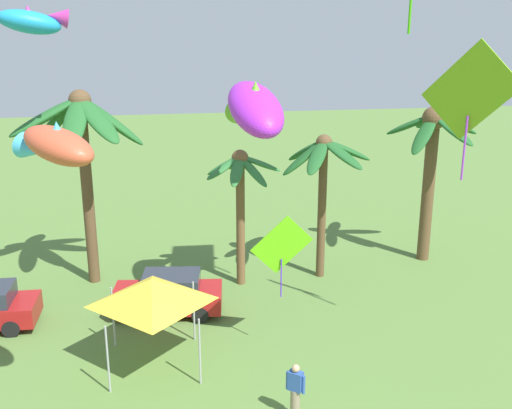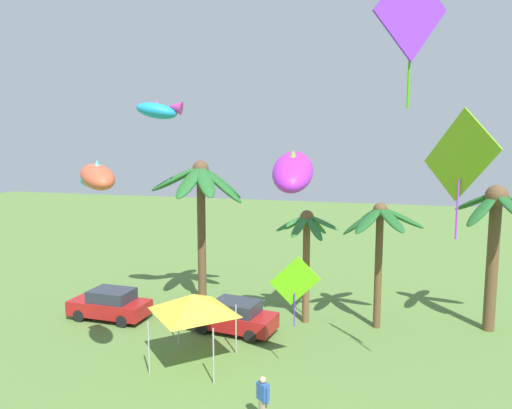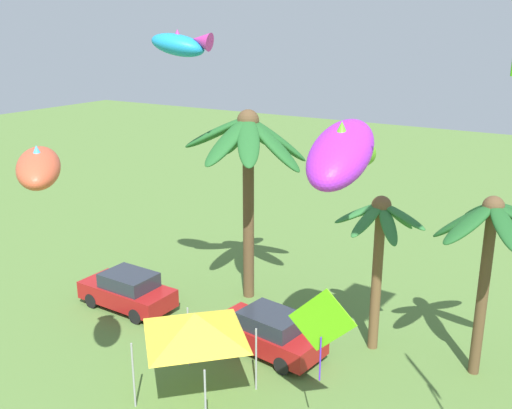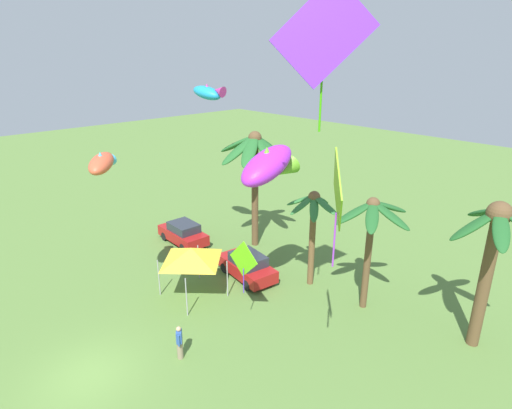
{
  "view_description": "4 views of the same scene",
  "coord_description": "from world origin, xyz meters",
  "px_view_note": "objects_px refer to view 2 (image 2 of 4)",
  "views": [
    {
      "loc": [
        -1.69,
        -10.24,
        10.22
      ],
      "look_at": [
        1.02,
        6.24,
        5.16
      ],
      "focal_mm": 42.6,
      "sensor_mm": 36.0,
      "label": 1
    },
    {
      "loc": [
        5.18,
        -9.97,
        8.71
      ],
      "look_at": [
        0.23,
        7.5,
        6.35
      ],
      "focal_mm": 33.49,
      "sensor_mm": 36.0,
      "label": 2
    },
    {
      "loc": [
        7.47,
        -5.42,
        10.77
      ],
      "look_at": [
        0.36,
        6.13,
        6.65
      ],
      "focal_mm": 41.12,
      "sensor_mm": 36.0,
      "label": 3
    },
    {
      "loc": [
        14.59,
        -4.28,
        12.43
      ],
      "look_at": [
        1.83,
        7.63,
        6.05
      ],
      "focal_mm": 29.44,
      "sensor_mm": 36.0,
      "label": 4
    }
  ],
  "objects_px": {
    "kite_fish_2": "(293,172)",
    "festival_tent": "(194,303)",
    "kite_fish_0": "(159,110)",
    "kite_fish_1": "(97,177)",
    "palm_tree_0": "(201,191)",
    "palm_tree_3": "(380,229)",
    "palm_tree_2": "(307,238)",
    "kite_diamond_4": "(411,13)",
    "parked_car_1": "(110,304)",
    "kite_diamond_5": "(460,158)",
    "parked_car_0": "(234,317)",
    "spectator_0": "(263,400)",
    "kite_diamond_3": "(295,282)",
    "palm_tree_1": "(495,225)"
  },
  "relations": [
    {
      "from": "kite_fish_2",
      "to": "festival_tent",
      "type": "bearing_deg",
      "value": -147.08
    },
    {
      "from": "kite_fish_0",
      "to": "kite_fish_1",
      "type": "xyz_separation_m",
      "value": [
        1.48,
        -7.33,
        -2.6
      ]
    },
    {
      "from": "palm_tree_0",
      "to": "palm_tree_3",
      "type": "xyz_separation_m",
      "value": [
        9.25,
        -0.96,
        -1.43
      ]
    },
    {
      "from": "palm_tree_2",
      "to": "kite_diamond_4",
      "type": "bearing_deg",
      "value": -50.95
    },
    {
      "from": "kite_fish_0",
      "to": "parked_car_1",
      "type": "bearing_deg",
      "value": -165.8
    },
    {
      "from": "palm_tree_2",
      "to": "kite_fish_2",
      "type": "height_order",
      "value": "kite_fish_2"
    },
    {
      "from": "kite_diamond_4",
      "to": "kite_diamond_5",
      "type": "height_order",
      "value": "kite_diamond_4"
    },
    {
      "from": "kite_fish_1",
      "to": "palm_tree_2",
      "type": "bearing_deg",
      "value": 59.24
    },
    {
      "from": "palm_tree_0",
      "to": "kite_fish_1",
      "type": "bearing_deg",
      "value": -86.77
    },
    {
      "from": "parked_car_0",
      "to": "spectator_0",
      "type": "bearing_deg",
      "value": -64.69
    },
    {
      "from": "parked_car_0",
      "to": "kite_fish_1",
      "type": "distance_m",
      "value": 9.91
    },
    {
      "from": "palm_tree_2",
      "to": "kite_diamond_4",
      "type": "height_order",
      "value": "kite_diamond_4"
    },
    {
      "from": "kite_fish_0",
      "to": "kite_diamond_4",
      "type": "relative_size",
      "value": 0.49
    },
    {
      "from": "parked_car_0",
      "to": "parked_car_1",
      "type": "height_order",
      "value": "same"
    },
    {
      "from": "kite_fish_0",
      "to": "kite_diamond_5",
      "type": "xyz_separation_m",
      "value": [
        12.62,
        -4.56,
        -1.98
      ]
    },
    {
      "from": "kite_fish_1",
      "to": "kite_fish_2",
      "type": "relative_size",
      "value": 0.56
    },
    {
      "from": "festival_tent",
      "to": "kite_fish_2",
      "type": "xyz_separation_m",
      "value": [
        3.45,
        2.24,
        5.05
      ]
    },
    {
      "from": "parked_car_1",
      "to": "spectator_0",
      "type": "distance_m",
      "value": 11.67
    },
    {
      "from": "kite_diamond_4",
      "to": "palm_tree_3",
      "type": "bearing_deg",
      "value": 99.05
    },
    {
      "from": "palm_tree_3",
      "to": "kite_fish_2",
      "type": "xyz_separation_m",
      "value": [
        -3.38,
        -3.58,
        2.79
      ]
    },
    {
      "from": "parked_car_1",
      "to": "kite_diamond_3",
      "type": "distance_m",
      "value": 10.81
    },
    {
      "from": "palm_tree_0",
      "to": "parked_car_0",
      "type": "xyz_separation_m",
      "value": [
        2.93,
        -3.36,
        -5.41
      ]
    },
    {
      "from": "kite_fish_2",
      "to": "kite_diamond_4",
      "type": "distance_m",
      "value": 7.12
    },
    {
      "from": "kite_fish_1",
      "to": "palm_tree_3",
      "type": "bearing_deg",
      "value": 46.52
    },
    {
      "from": "parked_car_0",
      "to": "kite_fish_2",
      "type": "relative_size",
      "value": 1.03
    },
    {
      "from": "spectator_0",
      "to": "kite_diamond_4",
      "type": "distance_m",
      "value": 13.26
    },
    {
      "from": "palm_tree_0",
      "to": "spectator_0",
      "type": "xyz_separation_m",
      "value": [
        6.1,
        -10.05,
        -5.35
      ]
    },
    {
      "from": "parked_car_1",
      "to": "kite_fish_0",
      "type": "bearing_deg",
      "value": 14.2
    },
    {
      "from": "palm_tree_0",
      "to": "kite_diamond_3",
      "type": "relative_size",
      "value": 2.88
    },
    {
      "from": "palm_tree_0",
      "to": "kite_fish_2",
      "type": "xyz_separation_m",
      "value": [
        5.87,
        -4.53,
        1.36
      ]
    },
    {
      "from": "palm_tree_1",
      "to": "parked_car_0",
      "type": "relative_size",
      "value": 1.67
    },
    {
      "from": "parked_car_0",
      "to": "kite_fish_0",
      "type": "height_order",
      "value": "kite_fish_0"
    },
    {
      "from": "palm_tree_3",
      "to": "parked_car_0",
      "type": "xyz_separation_m",
      "value": [
        -6.31,
        -2.41,
        -3.97
      ]
    },
    {
      "from": "festival_tent",
      "to": "kite_fish_2",
      "type": "height_order",
      "value": "kite_fish_2"
    },
    {
      "from": "palm_tree_3",
      "to": "kite_diamond_4",
      "type": "relative_size",
      "value": 1.23
    },
    {
      "from": "palm_tree_0",
      "to": "kite_fish_0",
      "type": "height_order",
      "value": "kite_fish_0"
    },
    {
      "from": "kite_fish_0",
      "to": "kite_fish_1",
      "type": "height_order",
      "value": "kite_fish_0"
    },
    {
      "from": "parked_car_0",
      "to": "kite_diamond_3",
      "type": "relative_size",
      "value": 1.51
    },
    {
      "from": "palm_tree_1",
      "to": "festival_tent",
      "type": "height_order",
      "value": "palm_tree_1"
    },
    {
      "from": "palm_tree_0",
      "to": "kite_fish_1",
      "type": "height_order",
      "value": "kite_fish_1"
    },
    {
      "from": "palm_tree_0",
      "to": "kite_diamond_4",
      "type": "bearing_deg",
      "value": -32.36
    },
    {
      "from": "palm_tree_0",
      "to": "parked_car_0",
      "type": "height_order",
      "value": "palm_tree_0"
    },
    {
      "from": "festival_tent",
      "to": "kite_fish_2",
      "type": "distance_m",
      "value": 6.51
    },
    {
      "from": "parked_car_0",
      "to": "kite_diamond_3",
      "type": "height_order",
      "value": "kite_diamond_3"
    },
    {
      "from": "kite_fish_2",
      "to": "kite_fish_0",
      "type": "bearing_deg",
      "value": 165.49
    },
    {
      "from": "parked_car_1",
      "to": "kite_fish_0",
      "type": "xyz_separation_m",
      "value": [
        2.62,
        0.66,
        9.47
      ]
    },
    {
      "from": "parked_car_1",
      "to": "spectator_0",
      "type": "xyz_separation_m",
      "value": [
        9.62,
        -6.61,
        0.06
      ]
    },
    {
      "from": "palm_tree_1",
      "to": "kite_fish_0",
      "type": "height_order",
      "value": "kite_fish_0"
    },
    {
      "from": "kite_fish_2",
      "to": "palm_tree_2",
      "type": "bearing_deg",
      "value": 89.81
    },
    {
      "from": "palm_tree_1",
      "to": "spectator_0",
      "type": "height_order",
      "value": "palm_tree_1"
    }
  ]
}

